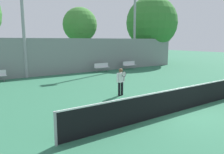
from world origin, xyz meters
TOP-DOWN VIEW (x-y plane):
  - ground_plane at (0.00, 0.00)m, footprint 100.00×100.00m
  - tennis_net at (0.00, 0.00)m, footprint 11.50×0.09m
  - tennis_player at (-0.45, 3.78)m, footprint 0.59×0.42m
  - bench_courtside_far at (3.67, 12.46)m, footprint 1.60×0.40m
  - bench_adjacent_court at (7.23, 12.46)m, footprint 1.63×0.40m
  - light_pole_near_left at (8.67, 13.38)m, footprint 0.90×0.60m
  - light_pole_far_right at (-3.38, 13.26)m, footprint 0.90×0.60m
  - back_fence at (0.00, 13.28)m, footprint 28.64×0.06m
  - tree_green_tall at (4.10, 17.97)m, footprint 4.05×4.05m
  - tree_green_broad at (13.31, 15.39)m, footprint 6.74×6.74m

SIDE VIEW (x-z plane):
  - ground_plane at x=0.00m, z-range 0.00..0.00m
  - tennis_net at x=0.00m, z-range 0.01..1.08m
  - bench_courtside_far at x=3.67m, z-range 0.11..1.00m
  - bench_adjacent_court at x=7.23m, z-range 0.11..1.00m
  - tennis_player at x=-0.45m, z-range 0.11..1.68m
  - back_fence at x=0.00m, z-range 0.00..3.34m
  - tree_green_tall at x=4.10m, z-range 1.43..8.43m
  - tree_green_broad at x=13.31m, z-range 1.04..9.87m
  - light_pole_far_right at x=-3.38m, z-range 0.74..11.76m
  - light_pole_near_left at x=8.67m, z-range 0.80..12.79m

